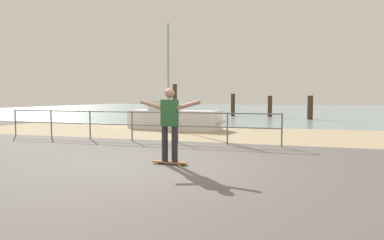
% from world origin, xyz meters
% --- Properties ---
extents(ground_plane, '(24.00, 10.00, 0.04)m').
position_xyz_m(ground_plane, '(0.00, -1.00, 0.00)').
color(ground_plane, '#605B56').
rests_on(ground_plane, ground).
extents(beach_strip, '(24.00, 6.00, 0.04)m').
position_xyz_m(beach_strip, '(0.00, 7.00, 0.00)').
color(beach_strip, tan).
rests_on(beach_strip, ground).
extents(sea_surface, '(72.00, 50.00, 0.04)m').
position_xyz_m(sea_surface, '(0.00, 35.00, 0.00)').
color(sea_surface, '#849EA3').
rests_on(sea_surface, ground).
extents(railing_fence, '(10.09, 0.05, 1.05)m').
position_xyz_m(railing_fence, '(-2.61, 3.60, 0.70)').
color(railing_fence, slate).
rests_on(railing_fence, ground).
extents(sailboat, '(5.05, 2.01, 5.00)m').
position_xyz_m(sailboat, '(-2.61, 8.22, 0.52)').
color(sailboat, silver).
rests_on(sailboat, ground).
extents(skateboard, '(0.81, 0.23, 0.08)m').
position_xyz_m(skateboard, '(0.11, 0.11, 0.07)').
color(skateboard, brown).
rests_on(skateboard, ground).
extents(skateboarder, '(1.45, 0.22, 1.65)m').
position_xyz_m(skateboarder, '(0.11, 0.11, 1.02)').
color(skateboarder, '#26262B').
rests_on(skateboarder, skateboard).
extents(groyne_post_0, '(0.29, 0.29, 2.37)m').
position_xyz_m(groyne_post_0, '(-4.87, 14.15, 1.19)').
color(groyne_post_0, '#422D1E').
rests_on(groyne_post_0, ground).
extents(groyne_post_1, '(0.32, 0.32, 1.79)m').
position_xyz_m(groyne_post_1, '(-2.03, 19.66, 0.89)').
color(groyne_post_1, '#422D1E').
rests_on(groyne_post_1, ground).
extents(groyne_post_2, '(0.34, 0.34, 1.62)m').
position_xyz_m(groyne_post_2, '(0.81, 19.75, 0.81)').
color(groyne_post_2, '#422D1E').
rests_on(groyne_post_2, ground).
extents(groyne_post_3, '(0.37, 0.37, 1.63)m').
position_xyz_m(groyne_post_3, '(3.65, 17.43, 0.81)').
color(groyne_post_3, '#422D1E').
rests_on(groyne_post_3, ground).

